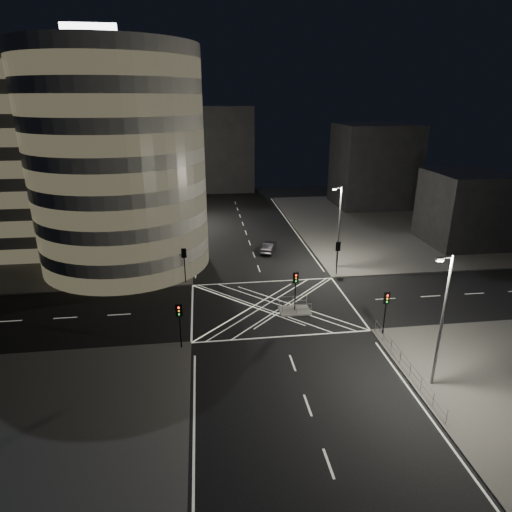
{
  "coord_description": "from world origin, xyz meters",
  "views": [
    {
      "loc": [
        -6.55,
        -38.16,
        19.77
      ],
      "look_at": [
        -0.8,
        6.48,
        3.0
      ],
      "focal_mm": 30.0,
      "sensor_mm": 36.0,
      "label": 1
    }
  ],
  "objects": [
    {
      "name": "traffic_signal_fr",
      "position": [
        8.8,
        6.8,
        2.91
      ],
      "size": [
        0.55,
        0.22,
        4.0
      ],
      "color": "black",
      "rests_on": "sidewalk_far_right"
    },
    {
      "name": "central_island",
      "position": [
        2.0,
        -1.5,
        0.07
      ],
      "size": [
        3.0,
        2.0,
        0.15
      ],
      "primitive_type": "cube",
      "color": "slate",
      "rests_on": "ground"
    },
    {
      "name": "building_far_end",
      "position": [
        -4.0,
        58.0,
        9.0
      ],
      "size": [
        18.0,
        8.0,
        18.0
      ],
      "primitive_type": "cube",
      "color": "black",
      "rests_on": "ground"
    },
    {
      "name": "building_right_near",
      "position": [
        30.0,
        16.0,
        5.15
      ],
      "size": [
        10.0,
        10.0,
        10.0
      ],
      "primitive_type": "cube",
      "color": "black",
      "rests_on": "sidewalk_far_right"
    },
    {
      "name": "sidewalk_far_right",
      "position": [
        29.0,
        27.0,
        0.07
      ],
      "size": [
        42.0,
        42.0,
        0.15
      ],
      "primitive_type": "cube",
      "color": "#53514E",
      "rests_on": "ground"
    },
    {
      "name": "office_tower_curved",
      "position": [
        -20.74,
        18.74,
        12.65
      ],
      "size": [
        30.0,
        29.0,
        27.2
      ],
      "color": "gray",
      "rests_on": "sidewalk_far_left"
    },
    {
      "name": "tree_c",
      "position": [
        -10.5,
        21.0,
        4.87
      ],
      "size": [
        3.65,
        3.65,
        6.84
      ],
      "color": "black",
      "rests_on": "sidewalk_far_left"
    },
    {
      "name": "street_lamp_left_far",
      "position": [
        -9.44,
        30.0,
        5.54
      ],
      "size": [
        1.25,
        0.25,
        10.0
      ],
      "color": "slate",
      "rests_on": "sidewalk_far_left"
    },
    {
      "name": "tree_a",
      "position": [
        -10.5,
        9.0,
        4.18
      ],
      "size": [
        4.41,
        4.41,
        6.57
      ],
      "color": "black",
      "rests_on": "sidewalk_far_left"
    },
    {
      "name": "office_block_rear",
      "position": [
        -22.0,
        42.0,
        11.15
      ],
      "size": [
        24.0,
        16.0,
        22.0
      ],
      "primitive_type": "cube",
      "color": "gray",
      "rests_on": "sidewalk_far_left"
    },
    {
      "name": "traffic_signal_nr",
      "position": [
        8.8,
        -6.8,
        2.91
      ],
      "size": [
        0.55,
        0.22,
        4.0
      ],
      "color": "black",
      "rests_on": "sidewalk_near_right"
    },
    {
      "name": "tree_d",
      "position": [
        -10.5,
        27.0,
        5.01
      ],
      "size": [
        5.36,
        5.36,
        7.95
      ],
      "color": "black",
      "rests_on": "sidewalk_far_left"
    },
    {
      "name": "tree_e",
      "position": [
        -10.5,
        33.0,
        4.78
      ],
      "size": [
        4.43,
        4.43,
        7.18
      ],
      "color": "black",
      "rests_on": "sidewalk_far_left"
    },
    {
      "name": "street_lamp_right_near",
      "position": [
        9.44,
        -14.0,
        5.54
      ],
      "size": [
        1.25,
        0.25,
        10.0
      ],
      "color": "slate",
      "rests_on": "sidewalk_near_right"
    },
    {
      "name": "sidewalk_far_left",
      "position": [
        -29.0,
        27.0,
        0.07
      ],
      "size": [
        42.0,
        42.0,
        0.15
      ],
      "primitive_type": "cube",
      "color": "#53514E",
      "rests_on": "ground"
    },
    {
      "name": "traffic_signal_fl",
      "position": [
        -8.8,
        6.8,
        2.91
      ],
      "size": [
        0.55,
        0.22,
        4.0
      ],
      "color": "black",
      "rests_on": "sidewalk_far_left"
    },
    {
      "name": "traffic_signal_island",
      "position": [
        2.0,
        -1.5,
        2.91
      ],
      "size": [
        0.55,
        0.22,
        4.0
      ],
      "color": "black",
      "rests_on": "central_island"
    },
    {
      "name": "ground",
      "position": [
        0.0,
        0.0,
        0.0
      ],
      "size": [
        120.0,
        120.0,
        0.0
      ],
      "primitive_type": "plane",
      "color": "black",
      "rests_on": "ground"
    },
    {
      "name": "railing_island_south",
      "position": [
        2.0,
        -2.4,
        0.7
      ],
      "size": [
        2.8,
        0.06,
        1.1
      ],
      "primitive_type": "cube",
      "color": "slate",
      "rests_on": "central_island"
    },
    {
      "name": "street_lamp_left_near",
      "position": [
        -9.44,
        12.0,
        5.54
      ],
      "size": [
        1.25,
        0.25,
        10.0
      ],
      "color": "slate",
      "rests_on": "sidewalk_far_left"
    },
    {
      "name": "railing_island_north",
      "position": [
        2.0,
        -0.6,
        0.7
      ],
      "size": [
        2.8,
        0.06,
        1.1
      ],
      "primitive_type": "cube",
      "color": "slate",
      "rests_on": "central_island"
    },
    {
      "name": "street_lamp_right_far",
      "position": [
        9.44,
        9.0,
        5.54
      ],
      "size": [
        1.25,
        0.25,
        10.0
      ],
      "color": "slate",
      "rests_on": "sidewalk_far_right"
    },
    {
      "name": "railing_near_right",
      "position": [
        8.3,
        -12.15,
        0.7
      ],
      "size": [
        0.06,
        11.7,
        1.1
      ],
      "primitive_type": "cube",
      "color": "slate",
      "rests_on": "sidewalk_near_right"
    },
    {
      "name": "traffic_signal_nl",
      "position": [
        -8.8,
        -6.8,
        2.91
      ],
      "size": [
        0.55,
        0.22,
        4.0
      ],
      "color": "black",
      "rests_on": "sidewalk_near_left"
    },
    {
      "name": "tree_b",
      "position": [
        -10.5,
        15.0,
        4.97
      ],
      "size": [
        4.92,
        4.92,
        7.66
      ],
      "color": "black",
      "rests_on": "sidewalk_far_left"
    },
    {
      "name": "building_right_far",
      "position": [
        26.0,
        40.0,
        7.65
      ],
      "size": [
        14.0,
        12.0,
        15.0
      ],
      "primitive_type": "cube",
      "color": "black",
      "rests_on": "sidewalk_far_right"
    },
    {
      "name": "sedan",
      "position": [
        2.13,
        15.79,
        0.72
      ],
      "size": [
        2.92,
        4.65,
        1.45
      ],
      "primitive_type": "imported",
      "rotation": [
        0.0,
        0.0,
        2.8
      ],
      "color": "black",
      "rests_on": "ground"
    }
  ]
}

